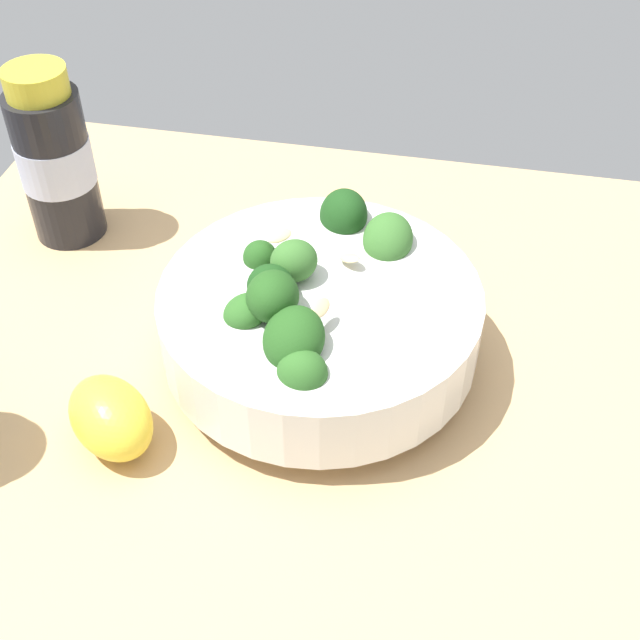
{
  "coord_description": "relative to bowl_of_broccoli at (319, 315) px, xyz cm",
  "views": [
    {
      "loc": [
        -40.3,
        -12.65,
        43.57
      ],
      "look_at": [
        1.19,
        -4.27,
        4.0
      ],
      "focal_mm": 47.12,
      "sensor_mm": 36.0,
      "label": 1
    }
  ],
  "objects": [
    {
      "name": "ground_plane",
      "position": [
        -1.22,
        4.18,
        -6.13
      ],
      "size": [
        59.2,
        59.2,
        3.49
      ],
      "primitive_type": "cube",
      "color": "tan"
    },
    {
      "name": "bowl_of_broccoli",
      "position": [
        0.0,
        0.0,
        0.0
      ],
      "size": [
        22.76,
        22.0,
        10.37
      ],
      "color": "white",
      "rests_on": "ground_plane"
    },
    {
      "name": "lemon_wedge",
      "position": [
        -9.91,
        11.6,
        -2.05
      ],
      "size": [
        8.13,
        8.36,
        4.67
      ],
      "primitive_type": "ellipsoid",
      "rotation": [
        0.0,
        0.0,
        4.01
      ],
      "color": "yellow",
      "rests_on": "ground_plane"
    },
    {
      "name": "bottle_tall",
      "position": [
        11.08,
        23.87,
        2.68
      ],
      "size": [
        5.99,
        5.99,
        14.84
      ],
      "color": "black",
      "rests_on": "ground_plane"
    }
  ]
}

